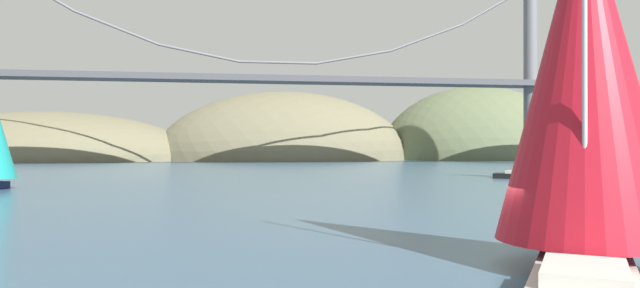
{
  "coord_description": "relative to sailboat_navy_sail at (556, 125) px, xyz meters",
  "views": [
    {
      "loc": [
        -9.14,
        -16.67,
        3.77
      ],
      "look_at": [
        0.0,
        41.67,
        3.95
      ],
      "focal_mm": 31.73,
      "sensor_mm": 36.0,
      "label": 1
    }
  ],
  "objects": [
    {
      "name": "ground_plane",
      "position": [
        -26.7,
        -41.54,
        -6.1
      ],
      "size": [
        360.0,
        360.0,
        0.0
      ],
      "primitive_type": "plane",
      "color": "#385670"
    },
    {
      "name": "headland_left",
      "position": [
        -81.7,
        93.46,
        -6.1
      ],
      "size": [
        75.69,
        44.0,
        24.82
      ],
      "primitive_type": "ellipsoid",
      "color": "#6B664C",
      "rests_on": "ground_plane"
    },
    {
      "name": "sailboat_navy_sail",
      "position": [
        0.0,
        0.0,
        0.0
      ],
      "size": [
        10.1,
        9.02,
        12.14
      ],
      "color": "black",
      "rests_on": "ground_plane"
    },
    {
      "name": "channel_buoy",
      "position": [
        -17.27,
        -26.05,
        -5.73
      ],
      "size": [
        1.1,
        1.1,
        2.64
      ],
      "color": "green",
      "rests_on": "ground_plane"
    },
    {
      "name": "sailboat_crimson_sail",
      "position": [
        -25.26,
        -42.56,
        -0.24
      ],
      "size": [
        8.58,
        10.12,
        12.22
      ],
      "color": "#B7B2A8",
      "rests_on": "ground_plane"
    },
    {
      "name": "headland_right",
      "position": [
        33.3,
        93.46,
        -6.1
      ],
      "size": [
        56.59,
        44.0,
        41.3
      ],
      "primitive_type": "ellipsoid",
      "color": "#5B6647",
      "rests_on": "ground_plane"
    },
    {
      "name": "suspension_bridge",
      "position": [
        -26.7,
        53.46,
        11.7
      ],
      "size": [
        143.36,
        6.0,
        38.08
      ],
      "color": "slate",
      "rests_on": "ground_plane"
    },
    {
      "name": "headland_center",
      "position": [
        -21.7,
        93.46,
        -6.1
      ],
      "size": [
        68.62,
        44.0,
        36.6
      ],
      "primitive_type": "ellipsoid",
      "color": "#6B664C",
      "rests_on": "ground_plane"
    }
  ]
}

